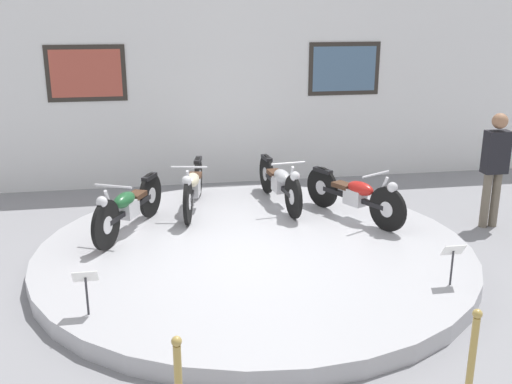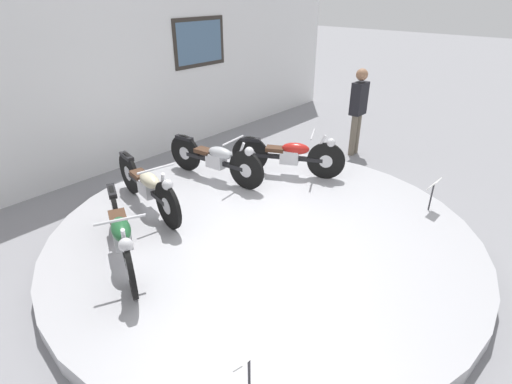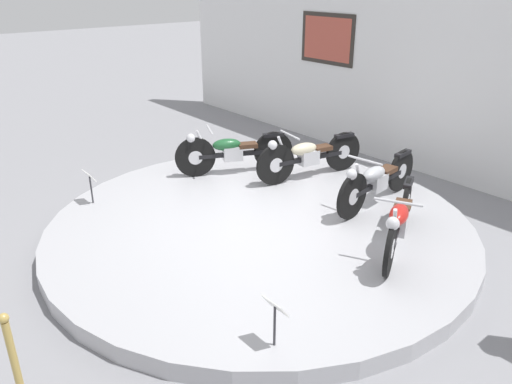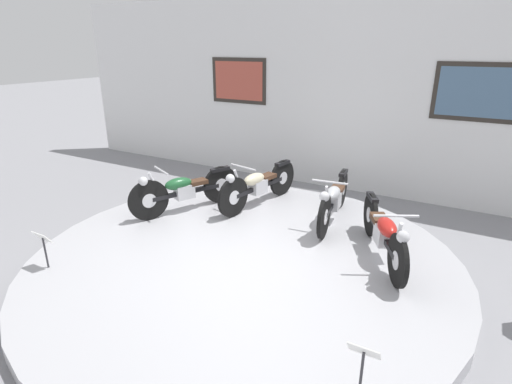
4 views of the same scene
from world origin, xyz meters
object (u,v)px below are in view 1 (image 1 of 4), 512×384
motorcycle_cream (193,185)px  motorcycle_green (128,206)px  info_placard_front_centre (453,256)px  motorcycle_silver (280,182)px  stanchion_post_right_of_entry (469,384)px  motorcycle_red (355,194)px  visitor_standing (495,163)px  info_placard_front_left (86,283)px

motorcycle_cream → motorcycle_green: bearing=-139.3°
motorcycle_green → motorcycle_cream: 1.28m
info_placard_front_centre → motorcycle_silver: bearing=112.8°
motorcycle_silver → stanchion_post_right_of_entry: stanchion_post_right_of_entry is taller
motorcycle_red → visitor_standing: bearing=-3.3°
motorcycle_cream → motorcycle_silver: (1.39, -0.00, -0.01)m
motorcycle_silver → stanchion_post_right_of_entry: (0.48, -5.16, -0.27)m
motorcycle_green → motorcycle_silver: size_ratio=0.92×
motorcycle_silver → visitor_standing: size_ratio=1.12×
motorcycle_green → visitor_standing: bearing=-1.3°
motorcycle_silver → info_placard_front_left: bearing=-130.5°
motorcycle_green → motorcycle_cream: motorcycle_cream is taller
motorcycle_red → visitor_standing: size_ratio=1.01×
motorcycle_red → stanchion_post_right_of_entry: 4.36m
motorcycle_cream → stanchion_post_right_of_entry: bearing=-70.0°
motorcycle_cream → motorcycle_silver: 1.39m
motorcycle_silver → info_placard_front_left: motorcycle_silver is taller
visitor_standing → stanchion_post_right_of_entry: 5.01m
visitor_standing → stanchion_post_right_of_entry: bearing=-122.2°
stanchion_post_right_of_entry → motorcycle_red: bearing=83.5°
visitor_standing → motorcycle_cream: bearing=168.0°
motorcycle_silver → info_placard_front_centre: size_ratio=3.92×
motorcycle_silver → motorcycle_green: bearing=-160.5°
motorcycle_red → info_placard_front_centre: 2.38m
motorcycle_silver → motorcycle_red: motorcycle_silver is taller
info_placard_front_centre → stanchion_post_right_of_entry: stanchion_post_right_of_entry is taller
motorcycle_green → motorcycle_red: (3.34, -0.00, -0.01)m
motorcycle_red → info_placard_front_left: motorcycle_red is taller
motorcycle_silver → motorcycle_red: 1.29m
info_placard_front_centre → stanchion_post_right_of_entry: (-0.85, -1.97, -0.24)m
info_placard_front_centre → stanchion_post_right_of_entry: 2.16m
motorcycle_red → info_placard_front_centre: size_ratio=3.52×
info_placard_front_centre → visitor_standing: visitor_standing is taller
info_placard_front_left → motorcycle_silver: bearing=49.5°
motorcycle_green → stanchion_post_right_of_entry: motorcycle_green is taller
motorcycle_green → visitor_standing: size_ratio=1.04×
motorcycle_green → visitor_standing: visitor_standing is taller
motorcycle_cream → visitor_standing: 4.64m
motorcycle_green → visitor_standing: 5.51m
stanchion_post_right_of_entry → info_placard_front_left: bearing=148.5°
motorcycle_red → info_placard_front_left: 4.39m
motorcycle_red → info_placard_front_centre: bearing=-81.3°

